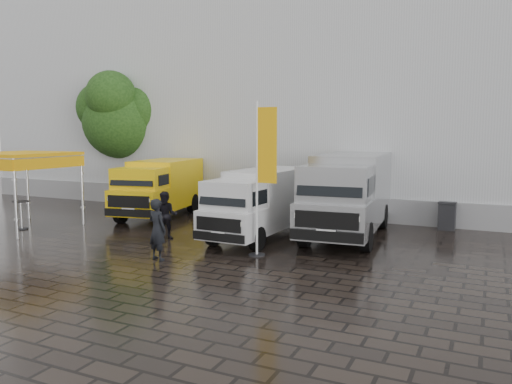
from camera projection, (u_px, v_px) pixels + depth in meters
ground at (235, 260)px, 14.35m from camera, size 120.00×120.00×0.00m
exhibition_hall at (404, 89)px, 27.14m from camera, size 44.00×16.00×12.00m
hall_plinth at (367, 210)px, 20.57m from camera, size 44.00×0.15×1.00m
van_yellow at (159, 189)px, 21.55m from camera, size 3.01×5.61×2.45m
van_white at (260, 205)px, 17.30m from camera, size 1.98×5.49×2.35m
van_silver at (348, 196)px, 17.53m from camera, size 2.73×6.81×2.88m
canopy_tent at (19, 157)px, 18.92m from camera, size 3.28×3.28×2.91m
flagpole at (262, 172)px, 14.56m from camera, size 0.88×0.50×4.57m
tree at (121, 117)px, 26.17m from camera, size 3.90×4.00×6.99m
cocktail_table at (21, 215)px, 18.94m from camera, size 0.60×0.60×1.09m
wheelie_bin at (447, 216)px, 18.88m from camera, size 0.64×0.64×1.06m
person_front at (157, 229)px, 14.32m from camera, size 0.74×0.58×1.79m
person_tent at (166, 215)px, 17.18m from camera, size 1.00×0.93×1.65m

